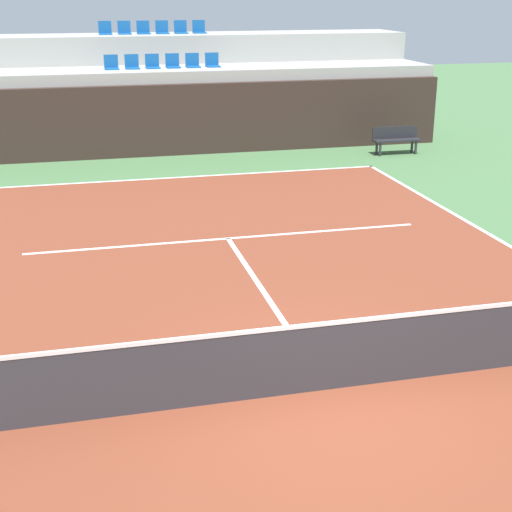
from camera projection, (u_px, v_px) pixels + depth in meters
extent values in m
plane|color=#477042|center=(328.00, 390.00, 9.75)|extent=(80.00, 80.00, 0.00)
cube|color=brown|center=(328.00, 389.00, 9.75)|extent=(11.00, 24.00, 0.01)
cube|color=white|center=(187.00, 177.00, 20.66)|extent=(11.00, 0.10, 0.00)
cube|color=white|center=(228.00, 238.00, 15.59)|extent=(8.26, 0.10, 0.00)
cube|color=white|center=(267.00, 296.00, 12.67)|extent=(0.10, 6.40, 0.00)
cube|color=#33231E|center=(171.00, 120.00, 23.09)|extent=(17.70, 0.30, 2.17)
cube|color=#9E9E99|center=(165.00, 108.00, 24.27)|extent=(17.70, 2.40, 2.52)
cube|color=#9E9E99|center=(156.00, 85.00, 26.30)|extent=(17.70, 2.40, 3.44)
cube|color=#145193|center=(112.00, 69.00, 23.47)|extent=(0.44, 0.44, 0.04)
cube|color=#145193|center=(111.00, 61.00, 23.58)|extent=(0.44, 0.04, 0.40)
cube|color=#145193|center=(133.00, 68.00, 23.61)|extent=(0.44, 0.44, 0.04)
cube|color=#145193|center=(132.00, 61.00, 23.72)|extent=(0.44, 0.04, 0.40)
cube|color=#145193|center=(153.00, 68.00, 23.76)|extent=(0.44, 0.44, 0.04)
cube|color=#145193|center=(152.00, 60.00, 23.87)|extent=(0.44, 0.04, 0.40)
cube|color=#145193|center=(173.00, 67.00, 23.90)|extent=(0.44, 0.44, 0.04)
cube|color=#145193|center=(172.00, 60.00, 24.01)|extent=(0.44, 0.04, 0.40)
cube|color=#145193|center=(193.00, 67.00, 24.05)|extent=(0.44, 0.44, 0.04)
cube|color=#145193|center=(192.00, 59.00, 24.16)|extent=(0.44, 0.04, 0.40)
cube|color=#145193|center=(213.00, 66.00, 24.20)|extent=(0.44, 0.44, 0.04)
cube|color=#145193|center=(212.00, 59.00, 24.30)|extent=(0.44, 0.04, 0.40)
cube|color=#145193|center=(106.00, 34.00, 25.35)|extent=(0.44, 0.44, 0.04)
cube|color=#145193|center=(105.00, 27.00, 25.46)|extent=(0.44, 0.04, 0.40)
cube|color=#145193|center=(125.00, 34.00, 25.49)|extent=(0.44, 0.44, 0.04)
cube|color=#145193|center=(124.00, 27.00, 25.60)|extent=(0.44, 0.04, 0.40)
cube|color=#145193|center=(144.00, 34.00, 25.64)|extent=(0.44, 0.44, 0.04)
cube|color=#145193|center=(143.00, 27.00, 25.75)|extent=(0.44, 0.04, 0.40)
cube|color=#145193|center=(163.00, 33.00, 25.79)|extent=(0.44, 0.44, 0.04)
cube|color=#145193|center=(162.00, 26.00, 25.89)|extent=(0.44, 0.04, 0.40)
cube|color=#145193|center=(181.00, 33.00, 25.93)|extent=(0.44, 0.44, 0.04)
cube|color=#145193|center=(180.00, 26.00, 26.04)|extent=(0.44, 0.04, 0.40)
cube|color=#145193|center=(200.00, 33.00, 26.08)|extent=(0.44, 0.44, 0.04)
cube|color=#145193|center=(199.00, 26.00, 26.19)|extent=(0.44, 0.04, 0.40)
cube|color=#333338|center=(330.00, 358.00, 9.59)|extent=(10.90, 0.02, 0.92)
cube|color=white|center=(331.00, 323.00, 9.43)|extent=(10.90, 0.04, 0.05)
cube|color=#232328|center=(397.00, 140.00, 23.38)|extent=(1.50, 0.40, 0.05)
cube|color=#232328|center=(395.00, 132.00, 23.47)|extent=(1.50, 0.04, 0.36)
cube|color=#2D2D33|center=(380.00, 149.00, 23.19)|extent=(0.06, 0.06, 0.42)
cube|color=#2D2D33|center=(416.00, 148.00, 23.46)|extent=(0.06, 0.06, 0.42)
cube|color=#2D2D33|center=(377.00, 148.00, 23.45)|extent=(0.06, 0.06, 0.42)
cube|color=#2D2D33|center=(412.00, 146.00, 23.72)|extent=(0.06, 0.06, 0.42)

